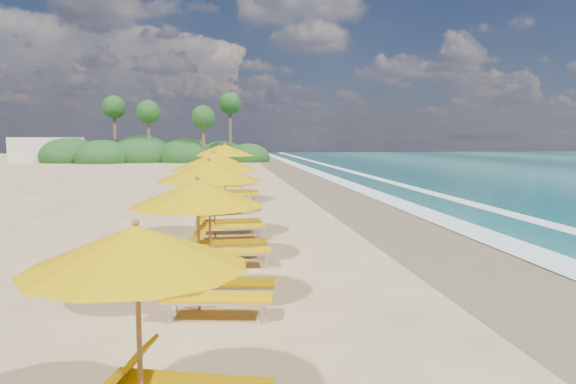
% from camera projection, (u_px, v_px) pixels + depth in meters
% --- Properties ---
extents(ground, '(160.00, 160.00, 0.00)m').
position_uv_depth(ground, '(288.00, 232.00, 15.50)').
color(ground, '#D5B17D').
rests_on(ground, ground).
extents(wet_sand, '(4.00, 160.00, 0.01)m').
position_uv_depth(wet_sand, '(417.00, 229.00, 15.99)').
color(wet_sand, olive).
rests_on(wet_sand, ground).
extents(surf_foam, '(4.00, 160.00, 0.01)m').
position_uv_depth(surf_foam, '(499.00, 226.00, 16.32)').
color(surf_foam, white).
rests_on(surf_foam, ground).
extents(station_1, '(2.60, 2.52, 2.08)m').
position_uv_depth(station_1, '(155.00, 318.00, 4.76)').
color(station_1, olive).
rests_on(station_1, ground).
extents(station_2, '(2.60, 2.47, 2.20)m').
position_uv_depth(station_2, '(209.00, 236.00, 8.38)').
color(station_2, olive).
rests_on(station_2, ground).
extents(station_3, '(2.60, 2.41, 2.37)m').
position_uv_depth(station_3, '(218.00, 205.00, 11.50)').
color(station_3, olive).
rests_on(station_3, ground).
extents(station_4, '(2.70, 2.51, 2.44)m').
position_uv_depth(station_4, '(221.00, 189.00, 14.55)').
color(station_4, olive).
rests_on(station_4, ground).
extents(station_5, '(2.57, 2.51, 2.03)m').
position_uv_depth(station_5, '(218.00, 183.00, 19.02)').
color(station_5, olive).
rests_on(station_5, ground).
extents(station_6, '(2.80, 2.59, 2.59)m').
position_uv_depth(station_6, '(229.00, 169.00, 22.52)').
color(station_6, olive).
rests_on(station_6, ground).
extents(station_7, '(2.45, 2.35, 2.03)m').
position_uv_depth(station_7, '(222.00, 170.00, 26.32)').
color(station_7, olive).
rests_on(station_7, ground).
extents(station_8, '(2.78, 2.62, 2.43)m').
position_uv_depth(station_8, '(222.00, 163.00, 29.97)').
color(station_8, olive).
rests_on(station_8, ground).
extents(treeline, '(25.80, 8.80, 9.74)m').
position_uv_depth(treeline, '(152.00, 153.00, 59.08)').
color(treeline, '#163D14').
rests_on(treeline, ground).
extents(beach_building, '(7.00, 5.00, 2.80)m').
position_uv_depth(beach_building, '(48.00, 150.00, 60.00)').
color(beach_building, beige).
rests_on(beach_building, ground).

